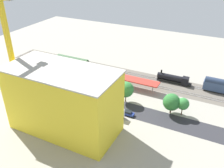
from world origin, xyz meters
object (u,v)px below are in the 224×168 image
object	(u,v)px
box_truck_0	(79,102)
traffic_light	(31,81)
parked_car_0	(128,113)
parked_car_6	(49,91)
street_tree_1	(183,104)
freight_coach_far	(73,62)
platform_canopy_near	(106,73)
parked_car_4	(72,97)
street_tree_2	(126,89)
parked_car_3	(86,102)
locomotive	(174,79)
street_tree_3	(102,84)
parked_car_5	(58,94)
street_tree_0	(172,102)
construction_building	(64,101)
parked_car_2	(97,104)
tower_crane	(6,50)
parked_car_7	(36,87)
box_truck_1	(113,112)
parked_car_1	(111,109)

from	to	relation	value
box_truck_0	traffic_light	distance (m)	25.13
parked_car_0	traffic_light	size ratio (longest dim) A/B	0.71
parked_car_6	street_tree_1	size ratio (longest dim) A/B	0.61
freight_coach_far	box_truck_0	xyz separation A→B (m)	(-21.86, 28.05, -1.50)
platform_canopy_near	box_truck_0	size ratio (longest dim) A/B	5.56
parked_car_4	street_tree_2	xyz separation A→B (m)	(-20.03, -7.87, 4.77)
parked_car_3	traffic_light	size ratio (longest dim) A/B	0.70
locomotive	parked_car_3	xyz separation A→B (m)	(27.06, 32.48, -1.07)
street_tree_3	parked_car_4	bearing A→B (deg)	37.68
locomotive	parked_car_5	size ratio (longest dim) A/B	3.20
parked_car_5	street_tree_0	bearing A→B (deg)	-169.30
construction_building	street_tree_2	world-z (taller)	construction_building
parked_car_2	tower_crane	size ratio (longest dim) A/B	0.11
street_tree_1	traffic_light	size ratio (longest dim) A/B	1.12
parked_car_3	parked_car_7	distance (m)	25.47
parked_car_6	parked_car_4	bearing A→B (deg)	179.35
traffic_light	parked_car_2	bearing A→B (deg)	-177.53
parked_car_2	tower_crane	bearing A→B (deg)	31.12
parked_car_3	traffic_light	xyz separation A→B (m)	(26.38, 0.83, 3.43)
box_truck_1	street_tree_2	size ratio (longest dim) A/B	0.95
street_tree_2	box_truck_1	bearing A→B (deg)	89.76
parked_car_6	construction_building	xyz separation A→B (m)	(-20.39, 16.31, 9.99)
street_tree_0	parked_car_3	bearing A→B (deg)	14.90
freight_coach_far	tower_crane	size ratio (longest dim) A/B	0.45
box_truck_1	street_tree_0	bearing A→B (deg)	-148.24
parked_car_3	parked_car_5	distance (m)	13.07
traffic_light	box_truck_1	bearing A→B (deg)	177.19
platform_canopy_near	tower_crane	size ratio (longest dim) A/B	1.20
parked_car_3	freight_coach_far	bearing A→B (deg)	-47.94
parked_car_6	street_tree_0	xyz separation A→B (m)	(-49.92, -7.76, 4.06)
parked_car_2	parked_car_4	world-z (taller)	parked_car_4
street_tree_0	traffic_light	size ratio (longest dim) A/B	1.28
tower_crane	street_tree_0	xyz separation A→B (m)	(-51.97, -23.22, -19.09)
parked_car_4	parked_car_7	world-z (taller)	parked_car_4
parked_car_5	street_tree_0	distance (m)	45.56
locomotive	box_truck_0	world-z (taller)	locomotive
freight_coach_far	parked_car_1	distance (m)	43.05
parked_car_0	street_tree_1	world-z (taller)	street_tree_1
parked_car_7	street_tree_1	xyz separation A→B (m)	(-60.94, -8.55, 4.06)
parked_car_4	street_tree_1	world-z (taller)	street_tree_1
parked_car_6	box_truck_0	size ratio (longest dim) A/B	0.49
parked_car_0	tower_crane	distance (m)	47.37
box_truck_0	street_tree_3	world-z (taller)	street_tree_3
parked_car_2	parked_car_3	bearing A→B (deg)	5.97
freight_coach_far	traffic_light	size ratio (longest dim) A/B	2.95
locomotive	parked_car_2	distance (m)	38.85
parked_car_1	parked_car_4	distance (m)	17.77
parked_car_0	parked_car_3	bearing A→B (deg)	1.05
parked_car_1	parked_car_5	xyz separation A→B (m)	(24.32, 0.22, 0.03)
parked_car_5	box_truck_0	size ratio (longest dim) A/B	0.54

